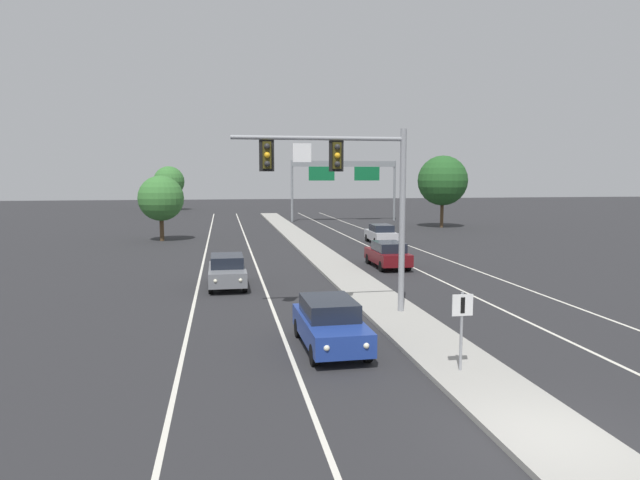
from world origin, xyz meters
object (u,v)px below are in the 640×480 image
(overhead_signal_mast, at_px, (350,182))
(car_receding_darkred, at_px, (388,254))
(median_sign_post, at_px, (462,320))
(highway_sign_gantry, at_px, (344,171))
(tree_far_left_b, at_px, (169,182))
(tree_far_left_a, at_px, (161,198))
(tree_far_right_a, at_px, (443,181))
(car_receding_silver, at_px, (381,234))
(car_oncoming_blue, at_px, (330,323))
(car_oncoming_grey, at_px, (227,271))

(overhead_signal_mast, relative_size, car_receding_darkred, 1.61)
(median_sign_post, xyz_separation_m, highway_sign_gantry, (8.46, 54.06, 4.58))
(car_receding_darkred, height_order, tree_far_left_b, tree_far_left_b)
(overhead_signal_mast, relative_size, tree_far_left_a, 1.28)
(median_sign_post, distance_m, tree_far_right_a, 47.04)
(highway_sign_gantry, bearing_deg, overhead_signal_mast, -102.05)
(car_receding_silver, height_order, tree_far_left_a, tree_far_left_a)
(tree_far_right_a, bearing_deg, car_receding_silver, -129.03)
(car_oncoming_blue, relative_size, car_receding_darkred, 1.01)
(car_oncoming_grey, relative_size, tree_far_left_a, 0.80)
(car_receding_darkred, relative_size, tree_far_left_a, 0.80)
(car_oncoming_grey, xyz_separation_m, car_receding_silver, (12.74, 16.59, 0.00))
(car_oncoming_grey, xyz_separation_m, tree_far_left_a, (-5.37, 21.57, 2.84))
(car_receding_darkred, distance_m, highway_sign_gantry, 36.42)
(median_sign_post, height_order, car_oncoming_blue, median_sign_post)
(overhead_signal_mast, xyz_separation_m, highway_sign_gantry, (10.05, 47.09, 0.85))
(overhead_signal_mast, distance_m, car_receding_darkred, 13.25)
(overhead_signal_mast, height_order, highway_sign_gantry, highway_sign_gantry)
(car_receding_darkred, distance_m, tree_far_left_a, 23.01)
(car_oncoming_grey, xyz_separation_m, tree_far_left_b, (-8.82, 67.59, 3.92))
(overhead_signal_mast, bearing_deg, highway_sign_gantry, 77.95)
(car_oncoming_grey, distance_m, tree_far_left_a, 22.41)
(median_sign_post, relative_size, highway_sign_gantry, 0.17)
(car_oncoming_grey, bearing_deg, car_receding_darkred, 24.48)
(car_receding_darkred, bearing_deg, car_oncoming_grey, -155.52)
(median_sign_post, distance_m, car_oncoming_grey, 15.33)
(highway_sign_gantry, bearing_deg, car_oncoming_grey, -110.17)
(car_receding_silver, height_order, tree_far_left_b, tree_far_left_b)
(tree_far_left_a, bearing_deg, car_receding_darkred, -48.74)
(overhead_signal_mast, height_order, tree_far_right_a, tree_far_right_a)
(car_oncoming_grey, bearing_deg, median_sign_post, -65.84)
(car_oncoming_blue, bearing_deg, overhead_signal_mast, 68.73)
(car_receding_silver, bearing_deg, tree_far_left_a, 164.61)
(tree_far_left_a, height_order, tree_far_right_a, tree_far_right_a)
(median_sign_post, bearing_deg, tree_far_left_b, 100.48)
(median_sign_post, distance_m, car_receding_darkred, 18.71)
(car_oncoming_blue, height_order, highway_sign_gantry, highway_sign_gantry)
(car_oncoming_grey, relative_size, highway_sign_gantry, 0.34)
(car_receding_darkred, height_order, tree_far_left_a, tree_far_left_a)
(overhead_signal_mast, xyz_separation_m, car_oncoming_blue, (-1.51, -3.88, -4.49))
(car_oncoming_grey, height_order, tree_far_right_a, tree_far_right_a)
(car_oncoming_blue, height_order, car_receding_silver, same)
(car_oncoming_grey, bearing_deg, car_receding_silver, 52.47)
(car_oncoming_blue, distance_m, tree_far_left_a, 33.68)
(highway_sign_gantry, relative_size, tree_far_left_a, 2.36)
(car_receding_silver, height_order, tree_far_right_a, tree_far_right_a)
(tree_far_left_a, bearing_deg, median_sign_post, -71.87)
(car_oncoming_blue, xyz_separation_m, highway_sign_gantry, (11.56, 50.96, 5.34))
(overhead_signal_mast, bearing_deg, car_oncoming_blue, -111.27)
(car_oncoming_grey, bearing_deg, tree_far_left_b, 97.44)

